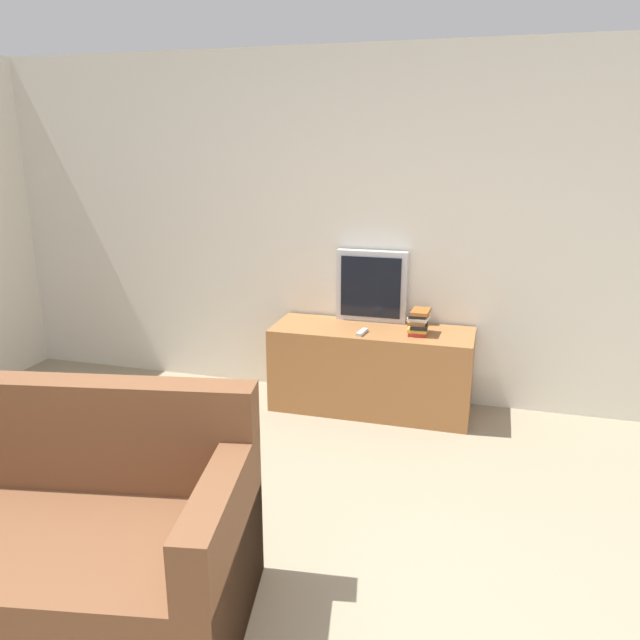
# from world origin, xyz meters

# --- Properties ---
(wall_back) EXTENTS (9.00, 0.06, 2.60)m
(wall_back) POSITION_xyz_m (0.00, 3.03, 1.30)
(wall_back) COLOR silver
(wall_back) RESTS_ON ground_plane
(tv_stand) EXTENTS (1.46, 0.52, 0.62)m
(tv_stand) POSITION_xyz_m (0.10, 2.72, 0.31)
(tv_stand) COLOR #9E6638
(tv_stand) RESTS_ON ground_plane
(television) EXTENTS (0.53, 0.09, 0.54)m
(television) POSITION_xyz_m (0.05, 2.94, 0.89)
(television) COLOR silver
(television) RESTS_ON tv_stand
(couch) EXTENTS (2.17, 1.21, 0.95)m
(couch) POSITION_xyz_m (-0.97, 0.22, 0.32)
(couch) COLOR brown
(couch) RESTS_ON ground_plane
(book_stack) EXTENTS (0.16, 0.21, 0.18)m
(book_stack) POSITION_xyz_m (0.44, 2.69, 0.71)
(book_stack) COLOR #B72D28
(book_stack) RESTS_ON tv_stand
(remote_on_stand) EXTENTS (0.06, 0.16, 0.02)m
(remote_on_stand) POSITION_xyz_m (0.05, 2.58, 0.64)
(remote_on_stand) COLOR #B7B7B7
(remote_on_stand) RESTS_ON tv_stand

